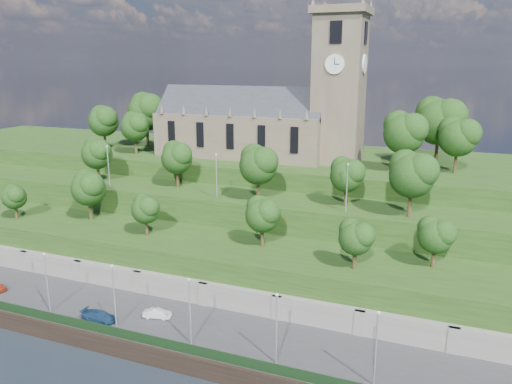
% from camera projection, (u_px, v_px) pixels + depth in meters
% --- Properties ---
extents(ground, '(320.00, 320.00, 0.00)m').
position_uv_depth(ground, '(119.00, 356.00, 56.50)').
color(ground, black).
rests_on(ground, ground).
extents(promenade, '(160.00, 12.00, 2.00)m').
position_uv_depth(promenade, '(148.00, 323.00, 61.65)').
color(promenade, '#2D2D30').
rests_on(promenade, ground).
extents(quay_wall, '(160.00, 0.50, 2.20)m').
position_uv_depth(quay_wall, '(118.00, 348.00, 56.18)').
color(quay_wall, black).
rests_on(quay_wall, ground).
extents(fence, '(160.00, 0.10, 1.20)m').
position_uv_depth(fence, '(121.00, 333.00, 56.39)').
color(fence, black).
rests_on(fence, promenade).
extents(retaining_wall, '(160.00, 2.10, 5.00)m').
position_uv_depth(retaining_wall, '(173.00, 292.00, 66.65)').
color(retaining_wall, slate).
rests_on(retaining_wall, ground).
extents(embankment_lower, '(160.00, 12.00, 8.00)m').
position_uv_depth(embankment_lower, '(194.00, 265.00, 71.70)').
color(embankment_lower, '#1F3B13').
rests_on(embankment_lower, ground).
extents(embankment_upper, '(160.00, 10.00, 12.00)m').
position_uv_depth(embankment_upper, '(226.00, 229.00, 81.10)').
color(embankment_upper, '#1F3B13').
rests_on(embankment_upper, ground).
extents(hilltop, '(160.00, 32.00, 15.00)m').
position_uv_depth(hilltop, '(270.00, 190.00, 99.62)').
color(hilltop, '#1F3B13').
rests_on(hilltop, ground).
extents(church, '(38.60, 12.35, 27.60)m').
position_uv_depth(church, '(267.00, 117.00, 91.94)').
color(church, brown).
rests_on(church, hilltop).
extents(trees_lower, '(67.30, 8.77, 8.04)m').
position_uv_depth(trees_lower, '(193.00, 207.00, 69.95)').
color(trees_lower, '#332814').
rests_on(trees_lower, embankment_lower).
extents(trees_upper, '(58.47, 8.62, 9.05)m').
position_uv_depth(trees_upper, '(259.00, 163.00, 75.05)').
color(trees_upper, '#332814').
rests_on(trees_upper, embankment_upper).
extents(trees_hilltop, '(73.44, 16.66, 11.72)m').
position_uv_depth(trees_hilltop, '(282.00, 120.00, 90.67)').
color(trees_hilltop, '#332814').
rests_on(trees_hilltop, hilltop).
extents(lamp_posts_promenade, '(60.36, 0.36, 7.89)m').
position_uv_depth(lamp_posts_promenade, '(114.00, 291.00, 57.81)').
color(lamp_posts_promenade, '#B2B2B7').
rests_on(lamp_posts_promenade, promenade).
extents(lamp_posts_upper, '(40.36, 0.36, 6.98)m').
position_uv_depth(lamp_posts_upper, '(216.00, 172.00, 75.85)').
color(lamp_posts_upper, '#B2B2B7').
rests_on(lamp_posts_upper, embankment_upper).
extents(car_middle, '(3.61, 1.97, 1.13)m').
position_uv_depth(car_middle, '(157.00, 313.00, 60.89)').
color(car_middle, '#BBBCC1').
rests_on(car_middle, promenade).
extents(car_right, '(4.44, 1.85, 1.28)m').
position_uv_depth(car_right, '(99.00, 316.00, 60.06)').
color(car_right, navy).
rests_on(car_right, promenade).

